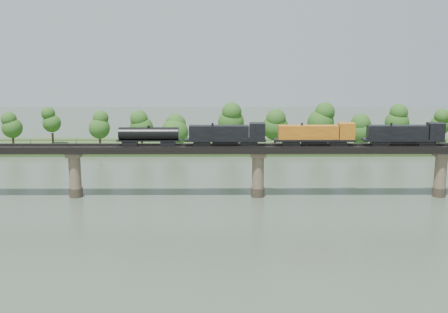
{
  "coord_description": "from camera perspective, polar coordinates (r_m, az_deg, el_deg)",
  "views": [
    {
      "loc": [
        -7.89,
        -89.24,
        33.73
      ],
      "look_at": [
        -7.43,
        30.0,
        9.0
      ],
      "focal_mm": 45.0,
      "sensor_mm": 36.0,
      "label": 1
    }
  ],
  "objects": [
    {
      "name": "ground",
      "position": [
        95.72,
        4.58,
        -8.95
      ],
      "size": [
        400.0,
        400.0,
        0.0
      ],
      "primitive_type": "plane",
      "color": "#3A4738",
      "rests_on": "ground"
    },
    {
      "name": "far_bank",
      "position": [
        177.49,
        2.33,
        1.02
      ],
      "size": [
        300.0,
        24.0,
        1.6
      ],
      "primitive_type": "cube",
      "color": "#2D491D",
      "rests_on": "ground"
    },
    {
      "name": "bridge",
      "position": [
        122.79,
        3.47,
        -1.62
      ],
      "size": [
        236.0,
        30.0,
        11.5
      ],
      "color": "#473A2D",
      "rests_on": "ground"
    },
    {
      "name": "bridge_superstructure",
      "position": [
        121.49,
        3.51,
        1.29
      ],
      "size": [
        220.0,
        4.9,
        0.75
      ],
      "color": "black",
      "rests_on": "bridge"
    },
    {
      "name": "far_treeline",
      "position": [
        171.57,
        -0.33,
        3.37
      ],
      "size": [
        289.06,
        17.54,
        13.6
      ],
      "color": "#382619",
      "rests_on": "far_bank"
    },
    {
      "name": "freight_train",
      "position": [
        121.66,
        6.26,
        2.23
      ],
      "size": [
        70.53,
        2.75,
        4.85
      ],
      "color": "black",
      "rests_on": "bridge"
    }
  ]
}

